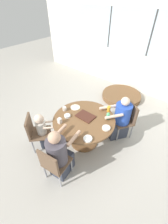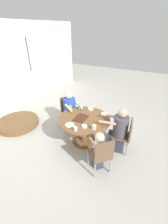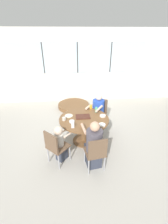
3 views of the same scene
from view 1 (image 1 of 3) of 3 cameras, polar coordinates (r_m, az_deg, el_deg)
The scene contains 19 objects.
ground_plane at distance 3.50m, azimuth 0.00°, elevation -11.17°, with size 16.00×16.00×0.00m, color #B2ADA3.
wall_back_with_windows at distance 4.93m, azimuth 23.42°, elevation 21.69°, with size 8.40×0.08×2.80m.
dining_table at distance 3.10m, azimuth 0.00°, elevation -4.79°, with size 1.25×1.25×0.70m.
chair_for_woman_green_shirt at distance 3.46m, azimuth 16.11°, elevation -2.08°, with size 0.56×0.56×0.84m.
chair_for_man_blue_shirt at distance 2.65m, azimuth -11.71°, elevation -18.60°, with size 0.46×0.46×0.84m.
chair_for_toddler at distance 3.20m, azimuth -18.11°, elevation -6.74°, with size 0.57×0.57×0.84m.
person_woman_green_shirt at distance 3.41m, azimuth 13.52°, elevation -3.01°, with size 0.63×0.70×1.06m.
person_man_blue_shirt at distance 2.72m, azimuth -9.35°, elevation -16.17°, with size 0.42×0.65×1.11m.
person_toddler at distance 3.21m, azimuth -15.19°, elevation -7.33°, with size 0.38×0.39×0.90m.
food_tray_dark at distance 3.04m, azimuth 0.59°, elevation -1.59°, with size 0.36×0.26×0.02m.
coffee_mug at distance 3.20m, azimuth -7.42°, elevation 1.27°, with size 0.09×0.08×0.08m.
sippy_cup at distance 2.98m, azimuth 9.18°, elevation -1.29°, with size 0.07×0.07×0.16m.
juice_glass at distance 3.18m, azimuth 9.44°, elevation 1.20°, with size 0.07×0.07×0.12m.
milk_carton_small at distance 2.91m, azimuth -9.26°, elevation -3.31°, with size 0.07×0.07×0.11m.
bowl_white_shallow at distance 2.61m, azimuth 1.45°, elevation -10.17°, with size 0.16×0.16×0.04m.
bowl_cereal at distance 2.81m, azimuth 8.45°, elevation -6.06°, with size 0.15×0.15×0.03m.
bowl_fruit at distance 3.05m, azimuth -6.38°, elevation -1.46°, with size 0.12×0.12×0.04m.
plate_tortillas at distance 3.27m, azimuth -3.35°, elevation 1.77°, with size 0.21×0.21×0.01m.
folded_table_stack at distance 4.93m, azimuth 14.02°, elevation 6.03°, with size 1.20×1.20×0.15m.
Camera 1 is at (1.41, -1.70, 2.72)m, focal length 24.00 mm.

